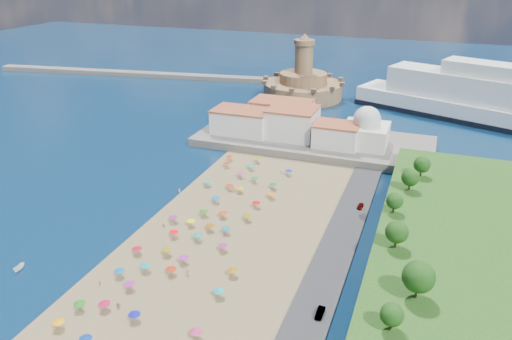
% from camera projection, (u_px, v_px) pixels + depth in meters
% --- Properties ---
extents(ground, '(700.00, 700.00, 0.00)m').
position_uv_depth(ground, '(210.00, 230.00, 134.11)').
color(ground, '#071938').
rests_on(ground, ground).
extents(terrace, '(90.00, 36.00, 3.00)m').
position_uv_depth(terrace, '(313.00, 141.00, 193.19)').
color(terrace, '#59544C').
rests_on(terrace, ground).
extents(jetty, '(18.00, 70.00, 2.40)m').
position_uv_depth(jetty, '(285.00, 112.00, 230.39)').
color(jetty, '#59544C').
rests_on(jetty, ground).
extents(breakwater, '(199.03, 34.77, 2.60)m').
position_uv_depth(breakwater, '(152.00, 75.00, 300.06)').
color(breakwater, '#59544C').
rests_on(breakwater, ground).
extents(waterfront_buildings, '(57.00, 29.00, 11.00)m').
position_uv_depth(waterfront_buildings, '(282.00, 121.00, 195.32)').
color(waterfront_buildings, silver).
rests_on(waterfront_buildings, terrace).
extents(domed_building, '(16.00, 16.00, 15.00)m').
position_uv_depth(domed_building, '(366.00, 130.00, 182.17)').
color(domed_building, silver).
rests_on(domed_building, terrace).
extents(fortress, '(40.00, 40.00, 32.40)m').
position_uv_depth(fortress, '(303.00, 85.00, 254.03)').
color(fortress, '#98704C').
rests_on(fortress, ground).
extents(beach_parasols, '(31.91, 117.04, 2.20)m').
position_uv_depth(beach_parasols, '(187.00, 242.00, 124.26)').
color(beach_parasols, gray).
rests_on(beach_parasols, beach).
extents(beachgoers, '(33.72, 93.74, 1.86)m').
position_uv_depth(beachgoers, '(195.00, 233.00, 130.48)').
color(beachgoers, tan).
rests_on(beachgoers, beach).
extents(parked_cars, '(2.17, 74.73, 1.39)m').
position_uv_depth(parked_cars, '(325.00, 299.00, 105.30)').
color(parked_cars, gray).
rests_on(parked_cars, promenade).
extents(hillside_trees, '(16.00, 107.16, 8.21)m').
position_uv_depth(hillside_trees, '(397.00, 252.00, 105.60)').
color(hillside_trees, '#382314').
rests_on(hillside_trees, hillside).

